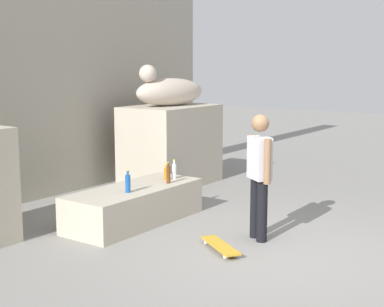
# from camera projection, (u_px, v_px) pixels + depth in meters

# --- Properties ---
(ground_plane) EXTENTS (40.00, 40.00, 0.00)m
(ground_plane) POSITION_uv_depth(u_px,v_px,m) (266.00, 250.00, 7.10)
(ground_plane) COLOR gray
(facade_wall) EXTENTS (9.35, 0.60, 6.08)m
(facade_wall) POSITION_uv_depth(u_px,v_px,m) (14.00, 19.00, 9.33)
(facade_wall) COLOR #A7A090
(facade_wall) RESTS_ON ground_plane
(pedestal_right) EXTENTS (1.81, 1.22, 1.52)m
(pedestal_right) POSITION_uv_depth(u_px,v_px,m) (171.00, 145.00, 10.88)
(pedestal_right) COLOR #B7AD99
(pedestal_right) RESTS_ON ground_plane
(statue_reclining_right) EXTENTS (1.67, 0.83, 0.78)m
(statue_reclining_right) POSITION_uv_depth(u_px,v_px,m) (169.00, 91.00, 10.68)
(statue_reclining_right) COLOR beige
(statue_reclining_right) RESTS_ON pedestal_right
(ledge_block) EXTENTS (2.21, 0.88, 0.53)m
(ledge_block) POSITION_uv_depth(u_px,v_px,m) (135.00, 205.00, 8.30)
(ledge_block) COLOR #B7AD99
(ledge_block) RESTS_ON ground_plane
(skater) EXTENTS (0.37, 0.46, 1.67)m
(skater) POSITION_uv_depth(u_px,v_px,m) (259.00, 171.00, 7.40)
(skater) COLOR black
(skater) RESTS_ON ground_plane
(skateboard) EXTENTS (0.61, 0.78, 0.08)m
(skateboard) POSITION_uv_depth(u_px,v_px,m) (220.00, 246.00, 7.08)
(skateboard) COLOR gold
(skateboard) RESTS_ON ground_plane
(bottle_brown) EXTENTS (0.06, 0.06, 0.32)m
(bottle_brown) POSITION_uv_depth(u_px,v_px,m) (168.00, 174.00, 8.52)
(bottle_brown) COLOR #593314
(bottle_brown) RESTS_ON ledge_block
(bottle_orange) EXTENTS (0.07, 0.07, 0.25)m
(bottle_orange) POSITION_uv_depth(u_px,v_px,m) (166.00, 174.00, 8.75)
(bottle_orange) COLOR orange
(bottle_orange) RESTS_ON ledge_block
(bottle_clear) EXTENTS (0.07, 0.07, 0.30)m
(bottle_clear) POSITION_uv_depth(u_px,v_px,m) (174.00, 171.00, 8.86)
(bottle_clear) COLOR silver
(bottle_clear) RESTS_ON ledge_block
(bottle_blue) EXTENTS (0.07, 0.07, 0.32)m
(bottle_blue) POSITION_uv_depth(u_px,v_px,m) (128.00, 183.00, 7.91)
(bottle_blue) COLOR #194C99
(bottle_blue) RESTS_ON ledge_block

